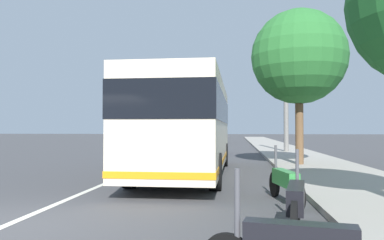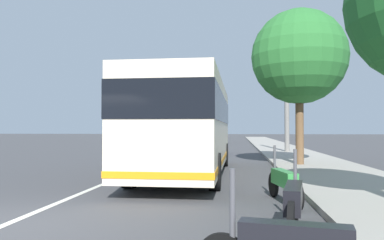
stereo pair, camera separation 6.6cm
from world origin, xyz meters
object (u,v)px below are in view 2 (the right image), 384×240
car_behind_bus (205,143)px  roadside_tree_mid_block (299,57)px  motorcycle_mid_row (294,203)px  car_oncoming (171,138)px  car_side_street (219,136)px  motorcycle_by_tree (284,182)px  utility_pole (287,97)px  coach_bus (188,123)px

car_behind_bus → roadside_tree_mid_block: bearing=-145.6°
motorcycle_mid_row → roadside_tree_mid_block: (10.41, -1.78, 4.20)m
car_oncoming → roadside_tree_mid_block: bearing=25.9°
motorcycle_mid_row → car_side_street: car_side_street is taller
motorcycle_mid_row → motorcycle_by_tree: motorcycle_mid_row is taller
motorcycle_mid_row → car_side_street: size_ratio=0.53×
motorcycle_mid_row → utility_pole: bearing=3.6°
motorcycle_mid_row → car_oncoming: (30.70, 7.32, 0.24)m
motorcycle_mid_row → utility_pole: (19.63, -2.45, 3.27)m
coach_bus → car_behind_bus: size_ratio=2.30×
car_side_street → car_behind_bus: bearing=175.9°
coach_bus → utility_pole: utility_pole is taller
car_behind_bus → roadside_tree_mid_block: size_ratio=0.66×
motorcycle_by_tree → car_side_street: size_ratio=0.49×
car_behind_bus → utility_pole: utility_pole is taller
motorcycle_by_tree → roadside_tree_mid_block: 9.07m
coach_bus → roadside_tree_mid_block: 6.08m
coach_bus → motorcycle_mid_row: size_ratio=4.43×
car_side_street → roadside_tree_mid_block: bearing=-174.2°
car_oncoming → car_side_street: car_side_street is taller
roadside_tree_mid_block → car_behind_bus: bearing=30.7°
motorcycle_by_tree → car_behind_bus: (15.71, 3.04, 0.24)m
coach_bus → motorcycle_by_tree: 5.66m
car_oncoming → car_side_street: 7.89m
motorcycle_by_tree → car_behind_bus: bearing=-0.6°
motorcycle_by_tree → car_side_street: car_side_street is taller
roadside_tree_mid_block → utility_pole: bearing=-4.2°
motorcycle_mid_row → car_oncoming: 31.56m
car_side_street → motorcycle_by_tree: bearing=-179.0°
motorcycle_mid_row → car_behind_bus: bearing=19.6°
motorcycle_by_tree → car_side_street: bearing=-6.5°
coach_bus → motorcycle_by_tree: coach_bus is taller
motorcycle_by_tree → car_side_street: 34.81m
motorcycle_mid_row → car_oncoming: size_ratio=0.49×
coach_bus → car_side_street: bearing=0.9°
car_side_street → utility_pole: (-17.60, -5.34, 3.02)m
roadside_tree_mid_block → car_side_street: bearing=9.9°
car_oncoming → car_side_street: size_ratio=1.07×
car_behind_bus → utility_pole: size_ratio=0.59×
coach_bus → car_side_street: (29.93, 0.29, -1.09)m
coach_bus → motorcycle_by_tree: bearing=-149.4°
coach_bus → car_side_street: 29.95m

